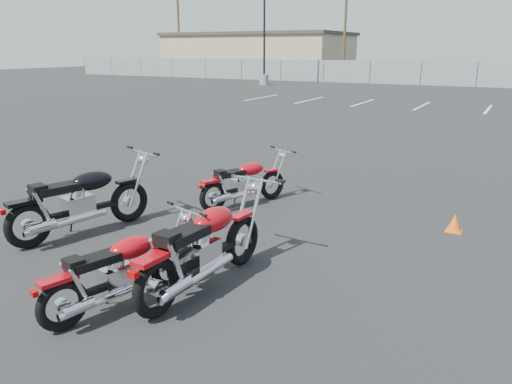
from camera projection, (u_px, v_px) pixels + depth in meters
The scene contains 12 objects.
ground at pixel (225, 243), 7.31m from camera, with size 120.00×120.00×0.00m, color black.
motorcycle_front_red at pixel (244, 182), 8.94m from camera, with size 1.15×1.86×0.94m.
motorcycle_second_black at pixel (81, 201), 7.51m from camera, with size 1.17×2.35×1.16m.
motorcycle_third_red at pixel (204, 247), 5.80m from camera, with size 0.90×2.34×1.14m.
motorcycle_rear_red at pixel (120, 271), 5.37m from camera, with size 0.94×1.91×0.94m.
training_cone_near at pixel (454, 223), 7.72m from camera, with size 0.24×0.24×0.28m.
light_pole_west at pixel (264, 45), 37.92m from camera, with size 0.80×0.70×11.24m.
chainlink_fence at pixel (477, 74), 36.60m from camera, with size 80.06×0.06×1.80m.
tan_building_west at pixel (259, 54), 52.26m from camera, with size 18.40×10.40×4.30m.
utility_pole_a at pixel (179, 29), 52.70m from camera, with size 1.80×0.24×9.00m.
utility_pole_b at pixel (345, 26), 45.28m from camera, with size 1.80×0.24×9.00m.
parking_line_stripes at pixel (391, 104), 25.33m from camera, with size 15.12×4.00×0.01m.
Camera 1 is at (3.66, -5.77, 2.74)m, focal length 35.00 mm.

